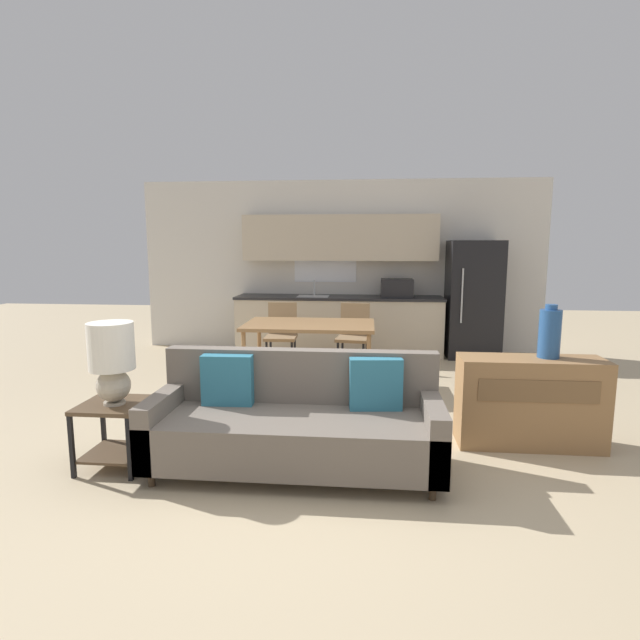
% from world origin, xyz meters
% --- Properties ---
extents(ground_plane, '(20.00, 20.00, 0.00)m').
position_xyz_m(ground_plane, '(0.00, 0.00, 0.00)').
color(ground_plane, tan).
extents(wall_back, '(6.40, 0.07, 2.70)m').
position_xyz_m(wall_back, '(-0.00, 4.63, 1.35)').
color(wall_back, silver).
rests_on(wall_back, ground_plane).
extents(kitchen_counter, '(3.20, 0.65, 2.15)m').
position_xyz_m(kitchen_counter, '(0.02, 4.33, 0.84)').
color(kitchen_counter, beige).
rests_on(kitchen_counter, ground_plane).
extents(refrigerator, '(0.77, 0.70, 1.76)m').
position_xyz_m(refrigerator, '(2.03, 4.25, 0.88)').
color(refrigerator, black).
rests_on(refrigerator, ground_plane).
extents(dining_table, '(1.53, 0.93, 0.77)m').
position_xyz_m(dining_table, '(-0.23, 2.40, 0.71)').
color(dining_table, olive).
rests_on(dining_table, ground_plane).
extents(couch, '(2.17, 0.80, 0.87)m').
position_xyz_m(couch, '(-0.08, 0.19, 0.35)').
color(couch, '#3D2D1E').
rests_on(couch, ground_plane).
extents(side_table, '(0.48, 0.48, 0.51)m').
position_xyz_m(side_table, '(-1.46, 0.07, 0.34)').
color(side_table, brown).
rests_on(side_table, ground_plane).
extents(table_lamp, '(0.33, 0.33, 0.62)m').
position_xyz_m(table_lamp, '(-1.44, 0.05, 0.87)').
color(table_lamp, '#B2A893').
rests_on(table_lamp, side_table).
extents(credenza, '(1.19, 0.40, 0.76)m').
position_xyz_m(credenza, '(1.83, 0.80, 0.38)').
color(credenza, olive).
rests_on(credenza, ground_plane).
extents(vase, '(0.18, 0.18, 0.45)m').
position_xyz_m(vase, '(1.97, 0.84, 0.97)').
color(vase, '#234C84').
rests_on(vase, credenza).
extents(dining_chair_far_left, '(0.43, 0.43, 0.90)m').
position_xyz_m(dining_chair_far_left, '(-0.73, 3.25, 0.50)').
color(dining_chair_far_left, '#997A56').
rests_on(dining_chair_far_left, ground_plane).
extents(dining_chair_far_right, '(0.47, 0.47, 0.90)m').
position_xyz_m(dining_chair_far_right, '(0.26, 3.26, 0.50)').
color(dining_chair_far_right, '#997A56').
rests_on(dining_chair_far_right, ground_plane).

